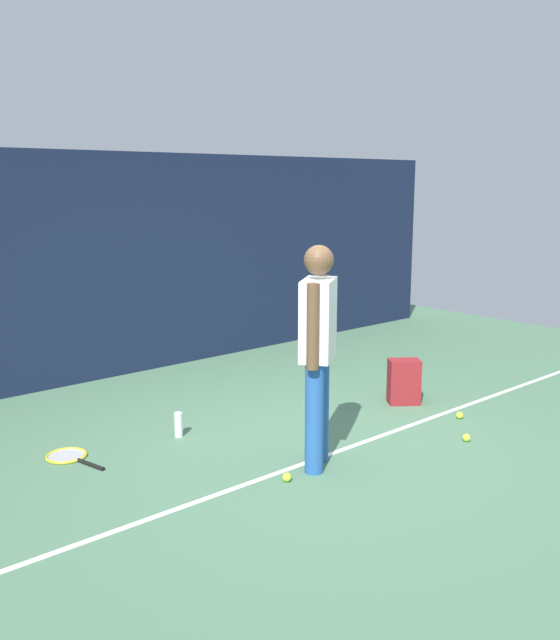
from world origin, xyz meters
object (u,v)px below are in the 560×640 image
Objects in this scene: tennis_player at (318,344)px; tennis_ball_mid_court at (287,477)px; tennis_racket at (69,456)px; tennis_ball_by_fence at (466,438)px; tennis_ball_far_left at (304,356)px; tennis_ball_near_player at (460,415)px; backpack at (403,382)px; water_bottle at (178,425)px.

tennis_player is 1.00m from tennis_ball_mid_court.
tennis_ball_mid_court reaches higher than tennis_racket.
tennis_ball_by_fence is 3.07m from tennis_ball_far_left.
tennis_ball_near_player reaches higher than tennis_racket.
backpack is 1.98m from tennis_ball_far_left.
tennis_player reaches higher than tennis_ball_far_left.
backpack is at bearing 162.09° from tennis_player.
tennis_ball_near_player is at bearing -0.71° from tennis_ball_mid_court.
tennis_ball_mid_court is at bearing -85.88° from water_bottle.
tennis_ball_by_fence is at bearing -13.42° from tennis_ball_mid_court.
backpack is 6.67× the size of tennis_ball_far_left.
tennis_player is at bearing 160.47° from tennis_ball_by_fence.
tennis_racket is 1.78m from tennis_ball_mid_court.
tennis_ball_by_fence reaches higher than tennis_racket.
tennis_player is 2.67× the size of tennis_racket.
tennis_ball_far_left reaches higher than tennis_racket.
backpack reaches higher than tennis_ball_far_left.
tennis_ball_mid_court is at bearing -25.80° from tennis_player.
backpack is 0.68m from tennis_ball_near_player.
tennis_ball_near_player is 0.58m from tennis_ball_by_fence.
backpack is at bearing 16.64° from tennis_ball_mid_court.
water_bottle is at bearing -154.58° from tennis_ball_far_left.
tennis_ball_by_fence is 1.00× the size of tennis_ball_far_left.
tennis_player is at bearing -131.32° from tennis_ball_far_left.
tennis_ball_by_fence is 1.00× the size of tennis_ball_mid_court.
tennis_ball_far_left is at bearing -167.20° from tennis_player.
water_bottle is (0.92, -0.18, 0.10)m from tennis_racket.
water_bottle is (-2.19, 0.67, -0.10)m from backpack.
tennis_ball_by_fence is (-0.43, -1.03, -0.18)m from backpack.
tennis_ball_near_player is 0.31× the size of water_bottle.
tennis_ball_by_fence is (-0.44, -0.37, 0.00)m from tennis_ball_near_player.
tennis_player reaches higher than tennis_ball_mid_court.
tennis_ball_near_player is 1.00× the size of tennis_ball_mid_court.
tennis_ball_by_fence is (1.31, -0.46, -0.93)m from tennis_player.
tennis_ball_mid_court is (-2.10, -0.63, -0.18)m from backpack.
tennis_ball_mid_court is at bearing 54.11° from backpack.
tennis_ball_far_left is at bearing 25.42° from water_bottle.
tennis_player is 3.86× the size of backpack.
backpack is 6.67× the size of tennis_ball_mid_court.
tennis_player is 1.98m from tennis_ball_near_player.
tennis_ball_near_player is (0.02, -0.65, -0.18)m from backpack.
water_bottle reaches higher than tennis_ball_near_player.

